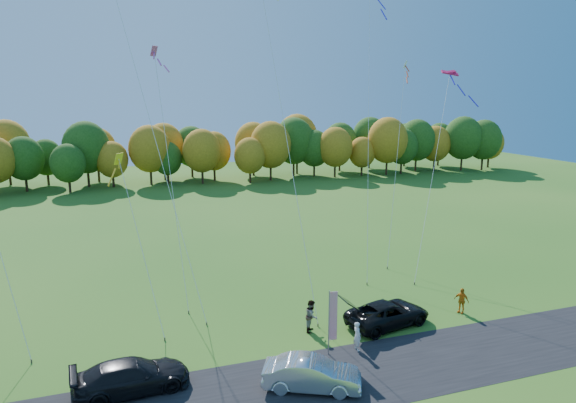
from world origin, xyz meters
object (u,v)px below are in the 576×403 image
object	(u,v)px
feather_flag	(332,315)
silver_sedan	(312,374)
black_suv	(388,313)
person_east	(461,300)

from	to	relation	value
feather_flag	silver_sedan	bearing A→B (deg)	-128.83
feather_flag	black_suv	bearing A→B (deg)	24.90
silver_sedan	person_east	distance (m)	13.39
person_east	feather_flag	world-z (taller)	feather_flag
silver_sedan	feather_flag	distance (m)	3.90
black_suv	feather_flag	xyz separation A→B (m)	(-4.70, -2.18, 1.49)
person_east	feather_flag	distance (m)	10.48
black_suv	person_east	bearing A→B (deg)	-100.60
silver_sedan	person_east	xyz separation A→B (m)	(12.40, 5.07, 0.06)
silver_sedan	black_suv	bearing A→B (deg)	-28.95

